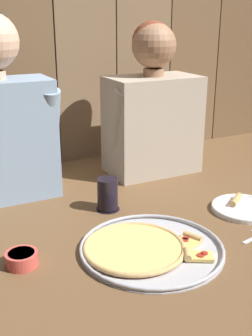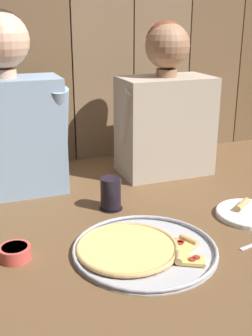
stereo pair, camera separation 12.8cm
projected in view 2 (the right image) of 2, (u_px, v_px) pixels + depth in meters
ground_plane at (140, 236)px, 1.26m from camera, size 3.20×3.20×0.00m
pizza_tray at (139, 249)px, 1.17m from camera, size 0.40×0.40×0.03m
dinner_plate at (248, 213)px, 1.38m from camera, size 0.21×0.21×0.03m
drinking_glass at (111, 194)px, 1.42m from camera, size 0.08×0.08×0.11m
dipping_bowl at (15, 252)px, 1.13m from camera, size 0.09×0.09×0.04m
diner_left at (8, 112)px, 1.48m from camera, size 0.40×0.21×0.63m
diner_right at (166, 109)px, 1.69m from camera, size 0.40×0.22×0.59m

